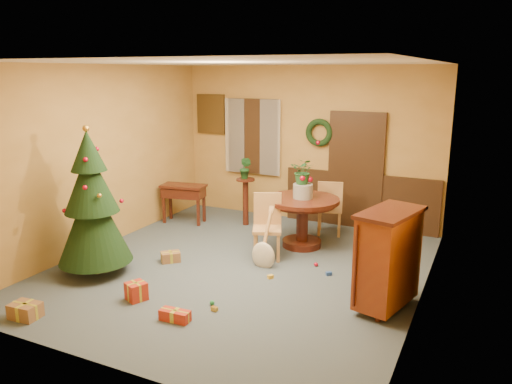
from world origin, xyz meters
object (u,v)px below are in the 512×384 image
Objects in this scene: christmas_tree at (92,205)px; sideboard at (388,257)px; dining_table at (302,213)px; writing_desk at (184,194)px; chair_near at (267,223)px.

sideboard is at bearing 10.03° from christmas_tree.
writing_desk is at bearing 173.40° from dining_table.
chair_near is 1.12× the size of writing_desk.
christmas_tree is at bearing -84.60° from writing_desk.
chair_near is 0.47× the size of christmas_tree.
dining_table is 2.49m from writing_desk.
christmas_tree is (-2.23, -2.30, 0.43)m from dining_table.
christmas_tree reaches higher than dining_table.
dining_table is 0.73m from chair_near.
christmas_tree reaches higher than writing_desk.
chair_near is (-0.32, -0.66, -0.04)m from dining_table.
dining_table is 0.97× the size of sideboard.
dining_table is 0.56× the size of christmas_tree.
dining_table is at bearing 63.77° from chair_near.
christmas_tree is 2.64m from writing_desk.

